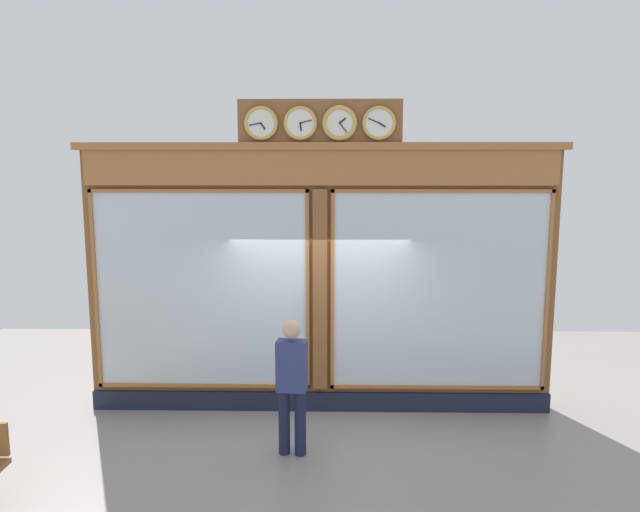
% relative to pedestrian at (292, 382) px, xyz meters
% --- Properties ---
extents(shop_facade, '(6.72, 0.42, 4.40)m').
position_rel_pedestrian_xyz_m(shop_facade, '(-0.31, -1.45, 1.01)').
color(shop_facade, brown).
rests_on(shop_facade, ground_plane).
extents(pedestrian, '(0.38, 0.26, 1.69)m').
position_rel_pedestrian_xyz_m(pedestrian, '(0.00, 0.00, 0.00)').
color(pedestrian, '#191E38').
rests_on(pedestrian, ground_plane).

